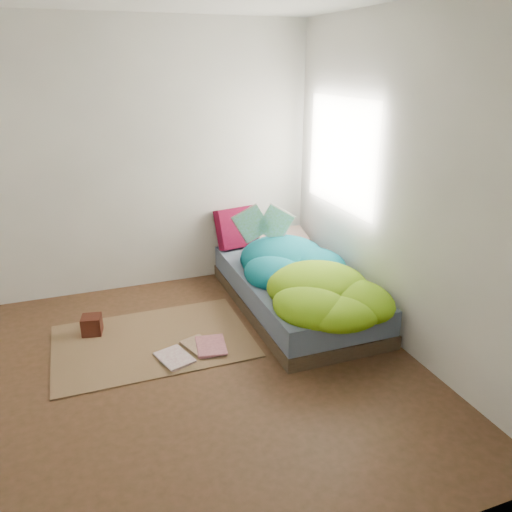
{
  "coord_description": "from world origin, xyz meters",
  "views": [
    {
      "loc": [
        -0.6,
        -3.16,
        2.18
      ],
      "look_at": [
        0.85,
        0.75,
        0.56
      ],
      "focal_mm": 35.0,
      "sensor_mm": 36.0,
      "label": 1
    }
  ],
  "objects": [
    {
      "name": "rug",
      "position": [
        -0.15,
        0.55,
        0.01
      ],
      "size": [
        1.6,
        1.1,
        0.01
      ],
      "primitive_type": "cube",
      "color": "brown",
      "rests_on": "ground"
    },
    {
      "name": "pillow_floral",
      "position": [
        1.44,
        1.54,
        0.4
      ],
      "size": [
        0.55,
        0.36,
        0.12
      ],
      "primitive_type": "cube",
      "rotation": [
        0.0,
        0.0,
        -0.08
      ],
      "color": "silver",
      "rests_on": "bed"
    },
    {
      "name": "floor_book_c",
      "position": [
        0.09,
        0.29,
        0.02
      ],
      "size": [
        0.28,
        0.32,
        0.02
      ],
      "primitive_type": "imported",
      "rotation": [
        0.0,
        0.0,
        0.33
      ],
      "color": "tan",
      "rests_on": "rug"
    },
    {
      "name": "floor_book_a",
      "position": [
        -0.14,
        0.17,
        0.02
      ],
      "size": [
        0.3,
        0.36,
        0.02
      ],
      "primitive_type": "imported",
      "rotation": [
        0.0,
        0.0,
        0.3
      ],
      "color": "white",
      "rests_on": "rug"
    },
    {
      "name": "duvet",
      "position": [
        1.22,
        0.5,
        0.51
      ],
      "size": [
        0.96,
        1.84,
        0.34
      ],
      "primitive_type": null,
      "color": "#086180",
      "rests_on": "bed"
    },
    {
      "name": "open_book",
      "position": [
        1.07,
        1.14,
        0.83
      ],
      "size": [
        0.49,
        0.24,
        0.29
      ],
      "primitive_type": null,
      "rotation": [
        0.0,
        0.0,
        -0.3
      ],
      "color": "#348D2E",
      "rests_on": "duvet"
    },
    {
      "name": "room_walls",
      "position": [
        0.01,
        0.01,
        1.63
      ],
      "size": [
        3.54,
        3.54,
        2.62
      ],
      "color": "beige",
      "rests_on": "ground"
    },
    {
      "name": "bed",
      "position": [
        1.22,
        0.72,
        0.17
      ],
      "size": [
        1.0,
        2.0,
        0.34
      ],
      "color": "#36281D",
      "rests_on": "ground"
    },
    {
      "name": "pillow_magenta",
      "position": [
        0.95,
        1.63,
        0.55
      ],
      "size": [
        0.44,
        0.21,
        0.42
      ],
      "primitive_type": "cube",
      "rotation": [
        0.0,
        0.0,
        0.2
      ],
      "color": "#46041D",
      "rests_on": "bed"
    },
    {
      "name": "ground",
      "position": [
        0.0,
        0.0,
        0.0
      ],
      "size": [
        3.5,
        3.5,
        0.0
      ],
      "primitive_type": "cube",
      "color": "#412E19",
      "rests_on": "ground"
    },
    {
      "name": "wooden_box",
      "position": [
        -0.61,
        0.85,
        0.09
      ],
      "size": [
        0.19,
        0.19,
        0.16
      ],
      "primitive_type": "cube",
      "rotation": [
        0.0,
        0.0,
        -0.2
      ],
      "color": "#381B0C",
      "rests_on": "rug"
    },
    {
      "name": "floor_book_b",
      "position": [
        0.16,
        0.29,
        0.03
      ],
      "size": [
        0.28,
        0.35,
        0.03
      ],
      "primitive_type": "imported",
      "rotation": [
        0.0,
        0.0,
        -0.15
      ],
      "color": "#CA747F",
      "rests_on": "rug"
    }
  ]
}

